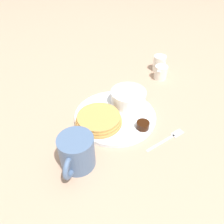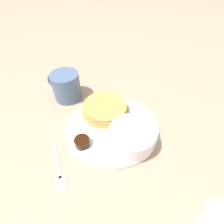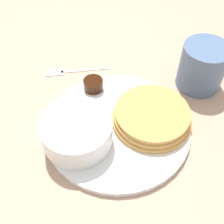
% 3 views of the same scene
% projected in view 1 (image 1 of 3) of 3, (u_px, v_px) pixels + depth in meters
% --- Properties ---
extents(ground_plane, '(4.00, 4.00, 0.00)m').
position_uv_depth(ground_plane, '(115.00, 117.00, 0.73)').
color(ground_plane, tan).
extents(plate, '(0.27, 0.27, 0.01)m').
position_uv_depth(plate, '(115.00, 116.00, 0.73)').
color(plate, white).
rests_on(plate, ground_plane).
extents(pancake_stack, '(0.15, 0.15, 0.03)m').
position_uv_depth(pancake_stack, '(99.00, 119.00, 0.69)').
color(pancake_stack, tan).
rests_on(pancake_stack, plate).
extents(bowl, '(0.12, 0.12, 0.05)m').
position_uv_depth(bowl, '(128.00, 97.00, 0.75)').
color(bowl, white).
rests_on(bowl, plate).
extents(syrup_cup, '(0.04, 0.04, 0.02)m').
position_uv_depth(syrup_cup, '(143.00, 125.00, 0.67)').
color(syrup_cup, black).
rests_on(syrup_cup, plate).
extents(butter_ramekin, '(0.04, 0.04, 0.04)m').
position_uv_depth(butter_ramekin, '(136.00, 98.00, 0.77)').
color(butter_ramekin, white).
rests_on(butter_ramekin, plate).
extents(coffee_mug, '(0.13, 0.09, 0.09)m').
position_uv_depth(coffee_mug, '(76.00, 152.00, 0.56)').
color(coffee_mug, slate).
rests_on(coffee_mug, ground_plane).
extents(creamer_pitcher_near, '(0.06, 0.06, 0.06)m').
position_uv_depth(creamer_pitcher_near, '(161.00, 72.00, 0.90)').
color(creamer_pitcher_near, white).
rests_on(creamer_pitcher_near, ground_plane).
extents(creamer_pitcher_far, '(0.08, 0.05, 0.07)m').
position_uv_depth(creamer_pitcher_far, '(159.00, 63.00, 0.95)').
color(creamer_pitcher_far, white).
rests_on(creamer_pitcher_far, ground_plane).
extents(fork, '(0.09, 0.13, 0.00)m').
position_uv_depth(fork, '(169.00, 138.00, 0.66)').
color(fork, silver).
rests_on(fork, ground_plane).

